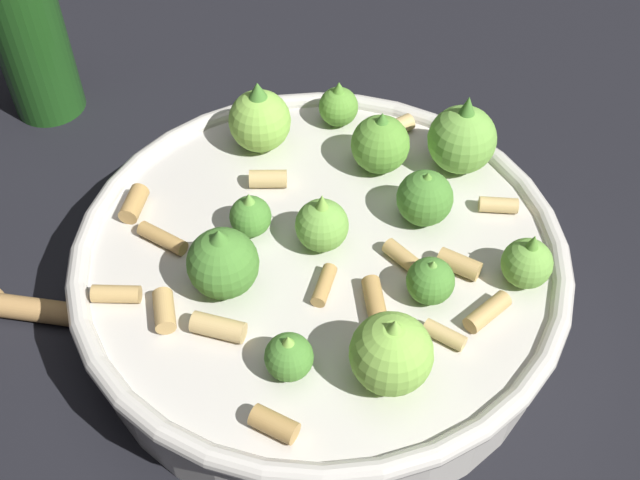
# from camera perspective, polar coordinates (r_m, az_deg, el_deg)

# --- Properties ---
(ground_plane) EXTENTS (2.40, 2.40, 0.00)m
(ground_plane) POSITION_cam_1_polar(r_m,az_deg,el_deg) (0.53, 0.00, -4.57)
(ground_plane) COLOR black
(cooking_pan) EXTENTS (0.31, 0.31, 0.11)m
(cooking_pan) POSITION_cam_1_polar(r_m,az_deg,el_deg) (0.50, 0.26, -1.86)
(cooking_pan) COLOR beige
(cooking_pan) RESTS_ON ground
(olive_oil_bottle) EXTENTS (0.06, 0.06, 0.20)m
(olive_oil_bottle) POSITION_cam_1_polar(r_m,az_deg,el_deg) (0.68, -20.59, 14.38)
(olive_oil_bottle) COLOR #1E4C19
(olive_oil_bottle) RESTS_ON ground
(wooden_spoon) EXTENTS (0.25, 0.04, 0.02)m
(wooden_spoon) POSITION_cam_1_polar(r_m,az_deg,el_deg) (0.54, -16.39, -5.44)
(wooden_spoon) COLOR #B2844C
(wooden_spoon) RESTS_ON ground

